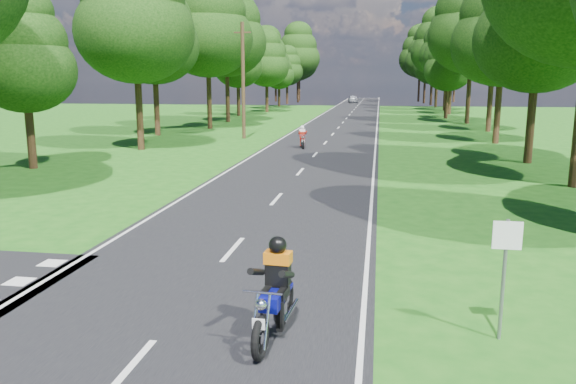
# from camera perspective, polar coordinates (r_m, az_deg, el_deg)

# --- Properties ---
(ground) EXTENTS (160.00, 160.00, 0.00)m
(ground) POSITION_cam_1_polar(r_m,az_deg,el_deg) (12.16, -8.05, -8.63)
(ground) COLOR #195513
(ground) RESTS_ON ground
(main_road) EXTENTS (7.00, 140.00, 0.02)m
(main_road) POSITION_cam_1_polar(r_m,az_deg,el_deg) (61.13, 5.96, 7.45)
(main_road) COLOR black
(main_road) RESTS_ON ground
(road_markings) EXTENTS (7.40, 140.00, 0.01)m
(road_markings) POSITION_cam_1_polar(r_m,az_deg,el_deg) (59.28, 5.73, 7.34)
(road_markings) COLOR silver
(road_markings) RESTS_ON main_road
(treeline) EXTENTS (40.00, 115.35, 14.78)m
(treeline) POSITION_cam_1_polar(r_m,az_deg,el_deg) (71.11, 7.78, 14.60)
(treeline) COLOR black
(treeline) RESTS_ON ground
(telegraph_pole) EXTENTS (1.20, 0.26, 8.00)m
(telegraph_pole) POSITION_cam_1_polar(r_m,az_deg,el_deg) (40.03, -4.58, 11.25)
(telegraph_pole) COLOR #382616
(telegraph_pole) RESTS_ON ground
(road_sign) EXTENTS (0.45, 0.07, 2.00)m
(road_sign) POSITION_cam_1_polar(r_m,az_deg,el_deg) (9.53, 21.19, -6.46)
(road_sign) COLOR slate
(road_sign) RESTS_ON ground
(rider_near_blue) EXTENTS (0.81, 2.00, 1.63)m
(rider_near_blue) POSITION_cam_1_polar(r_m,az_deg,el_deg) (9.15, -1.40, -9.77)
(rider_near_blue) COLOR #0D1197
(rider_near_blue) RESTS_ON main_road
(rider_far_red) EXTENTS (0.87, 1.70, 1.36)m
(rider_far_red) POSITION_cam_1_polar(r_m,az_deg,el_deg) (34.41, 1.47, 5.64)
(rider_far_red) COLOR #B00E0D
(rider_far_red) RESTS_ON main_road
(distant_car) EXTENTS (2.08, 4.11, 1.34)m
(distant_car) POSITION_cam_1_polar(r_m,az_deg,el_deg) (102.22, 6.61, 9.37)
(distant_car) COLOR #B9BCC1
(distant_car) RESTS_ON main_road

